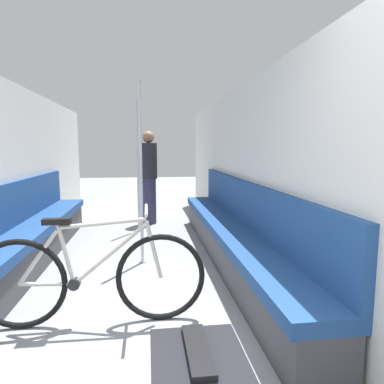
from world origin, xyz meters
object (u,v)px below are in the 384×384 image
(grab_pole_far, at_px, (138,168))
(passenger_standing, at_px, (149,176))
(bench_seat_row_left, at_px, (21,244))
(bench_seat_row_right, at_px, (232,237))
(grab_pole_near, at_px, (141,176))
(bicycle, at_px, (91,278))

(grab_pole_far, distance_m, passenger_standing, 0.58)
(grab_pole_far, relative_size, passenger_standing, 1.29)
(bench_seat_row_left, distance_m, bench_seat_row_right, 2.36)
(bench_seat_row_left, bearing_deg, passenger_standing, 58.48)
(bench_seat_row_right, distance_m, grab_pole_far, 2.22)
(grab_pole_near, bearing_deg, grab_pole_far, 92.62)
(bench_seat_row_left, bearing_deg, bicycle, -53.05)
(bench_seat_row_left, xyz_separation_m, bench_seat_row_right, (2.36, 0.00, 0.00))
(bench_seat_row_right, xyz_separation_m, grab_pole_far, (-1.13, 1.77, 0.72))
(bench_seat_row_right, height_order, passenger_standing, passenger_standing)
(passenger_standing, bearing_deg, grab_pole_near, 140.69)
(bench_seat_row_left, relative_size, bicycle, 2.59)
(bench_seat_row_right, relative_size, bicycle, 2.59)
(bench_seat_row_left, xyz_separation_m, grab_pole_far, (1.23, 1.77, 0.72))
(bicycle, xyz_separation_m, grab_pole_far, (0.29, 3.02, 0.66))
(bench_seat_row_right, bearing_deg, bench_seat_row_left, 180.00)
(bench_seat_row_left, distance_m, grab_pole_near, 1.50)
(grab_pole_far, bearing_deg, bench_seat_row_right, -57.53)
(bench_seat_row_left, relative_size, passenger_standing, 2.75)
(grab_pole_far, height_order, passenger_standing, grab_pole_far)
(bench_seat_row_right, relative_size, passenger_standing, 2.75)
(bench_seat_row_left, height_order, grab_pole_far, grab_pole_far)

